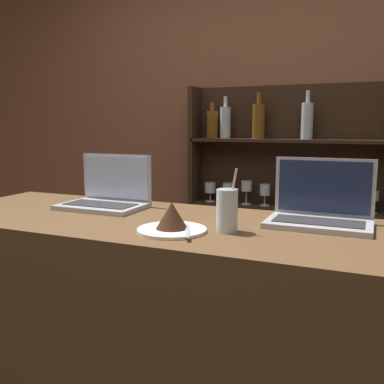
{
  "coord_description": "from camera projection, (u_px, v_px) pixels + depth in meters",
  "views": [
    {
      "loc": [
        0.62,
        -0.98,
        1.41
      ],
      "look_at": [
        0.05,
        0.34,
        1.19
      ],
      "focal_mm": 40.0,
      "sensor_mm": 36.0,
      "label": 1
    }
  ],
  "objects": [
    {
      "name": "back_shelf",
      "position": [
        283.0,
        211.0,
        2.65
      ],
      "size": [
        1.22,
        0.18,
        1.66
      ],
      "color": "#332114",
      "rests_on": "ground_plane"
    },
    {
      "name": "laptop_far",
      "position": [
        320.0,
        210.0,
        1.41
      ],
      "size": [
        0.33,
        0.21,
        0.22
      ],
      "color": "#ADADB2",
      "rests_on": "bar_counter"
    },
    {
      "name": "water_glass",
      "position": [
        227.0,
        210.0,
        1.31
      ],
      "size": [
        0.07,
        0.07,
        0.2
      ],
      "color": "silver",
      "rests_on": "bar_counter"
    },
    {
      "name": "bar_counter",
      "position": [
        176.0,
        368.0,
        1.55
      ],
      "size": [
        1.9,
        0.63,
        1.09
      ],
      "color": "brown",
      "rests_on": "ground_plane"
    },
    {
      "name": "back_wall",
      "position": [
        271.0,
        136.0,
        2.7
      ],
      "size": [
        7.0,
        0.06,
        2.7
      ],
      "color": "brown",
      "rests_on": "ground_plane"
    },
    {
      "name": "laptop_near",
      "position": [
        107.0,
        196.0,
        1.72
      ],
      "size": [
        0.33,
        0.22,
        0.21
      ],
      "color": "#ADADB2",
      "rests_on": "bar_counter"
    },
    {
      "name": "cake_plate",
      "position": [
        172.0,
        221.0,
        1.32
      ],
      "size": [
        0.22,
        0.22,
        0.09
      ],
      "color": "white",
      "rests_on": "bar_counter"
    }
  ]
}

